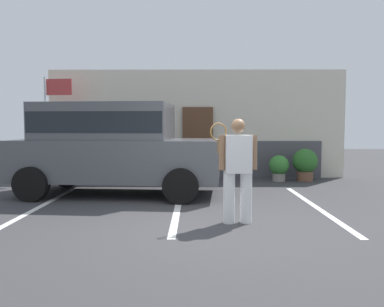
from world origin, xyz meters
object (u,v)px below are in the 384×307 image
object	(u,v)px
potted_plant_secondary	(305,163)
flag_pole	(52,109)
parked_suv	(112,144)
potted_plant_by_porch	(279,167)
tennis_player_man	(237,169)

from	to	relation	value
potted_plant_secondary	flag_pole	distance (m)	7.27
parked_suv	potted_plant_secondary	xyz separation A→B (m)	(4.97, 2.20, -0.64)
potted_plant_by_porch	flag_pole	world-z (taller)	flag_pole
parked_suv	potted_plant_by_porch	size ratio (longest dim) A/B	6.50
potted_plant_by_porch	flag_pole	bearing A→B (deg)	179.25
tennis_player_man	potted_plant_by_porch	xyz separation A→B (m)	(1.68, 4.76, -0.47)
parked_suv	potted_plant_secondary	size ratio (longest dim) A/B	5.21
parked_suv	flag_pole	world-z (taller)	flag_pole
tennis_player_man	potted_plant_secondary	distance (m)	5.40
tennis_player_man	flag_pole	size ratio (longest dim) A/B	0.57
tennis_player_man	flag_pole	distance (m)	6.83
flag_pole	tennis_player_man	bearing A→B (deg)	-45.95
tennis_player_man	potted_plant_secondary	size ratio (longest dim) A/B	1.84
flag_pole	parked_suv	bearing A→B (deg)	-46.14
tennis_player_man	flag_pole	xyz separation A→B (m)	(-4.68, 4.84, 1.15)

